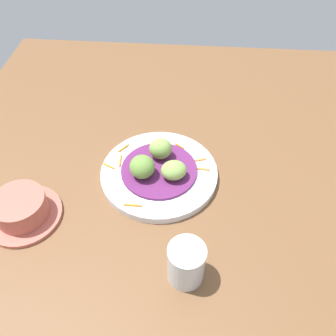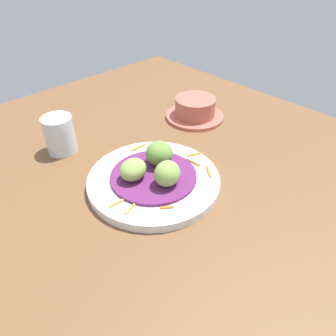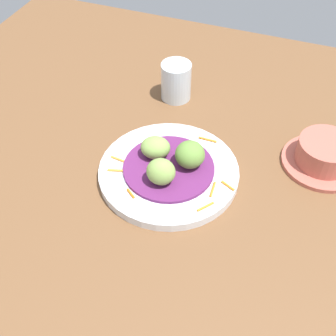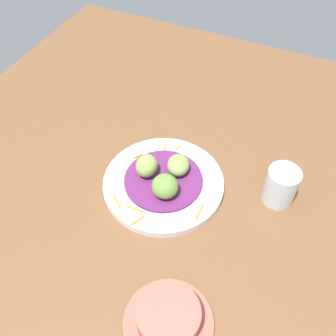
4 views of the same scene
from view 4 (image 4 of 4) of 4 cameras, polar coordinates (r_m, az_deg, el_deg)
name	(u,v)px [view 4 (image 4 of 4)]	position (r cm, az deg, el deg)	size (l,w,h in cm)	color
table_surface	(168,171)	(82.65, 0.07, -0.40)	(110.00, 110.00, 2.00)	brown
main_plate	(163,183)	(78.13, -0.68, -2.30)	(24.41, 24.41, 1.63)	silver
cabbage_bed	(163,180)	(77.26, -0.68, -1.79)	(15.85, 15.85, 0.59)	#60235B
carrot_garnish	(155,183)	(76.92, -1.96, -2.25)	(22.53, 18.07, 0.40)	orange
guac_scoop_left	(147,166)	(76.35, -3.18, 0.33)	(4.84, 4.33, 4.62)	#84A851
guac_scoop_center	(165,186)	(72.95, -0.45, -2.71)	(5.11, 5.13, 4.65)	olive
guac_scoop_right	(178,165)	(77.00, 1.52, 0.44)	(4.46, 5.20, 3.71)	#84A851
terracotta_bowl	(168,319)	(63.33, 0.05, -21.43)	(14.33, 14.33, 5.18)	#B75B4C
water_glass	(281,186)	(76.86, 16.38, -2.55)	(6.20, 6.20, 7.91)	silver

